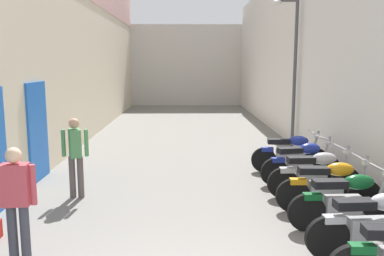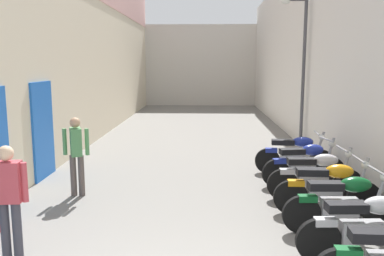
{
  "view_description": "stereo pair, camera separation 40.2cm",
  "coord_description": "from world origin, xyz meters",
  "px_view_note": "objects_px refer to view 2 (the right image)",
  "views": [
    {
      "loc": [
        -0.08,
        -3.32,
        2.6
      ],
      "look_at": [
        0.06,
        4.61,
        1.33
      ],
      "focal_mm": 37.73,
      "sensor_mm": 36.0,
      "label": 1
    },
    {
      "loc": [
        0.32,
        -3.31,
        2.6
      ],
      "look_at": [
        0.06,
        4.61,
        1.33
      ],
      "focal_mm": 37.73,
      "sensor_mm": 36.0,
      "label": 2
    }
  ],
  "objects_px": {
    "motorcycle_third": "(344,202)",
    "street_lamp": "(301,62)",
    "motorcycle_fifth": "(316,174)",
    "pedestrian_by_doorway": "(9,195)",
    "motorcycle_second": "(367,226)",
    "pedestrian_mid_alley": "(76,151)",
    "motorcycle_seventh": "(295,153)",
    "motorcycle_fourth": "(328,187)",
    "motorcycle_sixth": "(305,163)"
  },
  "relations": [
    {
      "from": "motorcycle_sixth",
      "to": "street_lamp",
      "type": "relative_size",
      "value": 0.41
    },
    {
      "from": "motorcycle_fourth",
      "to": "motorcycle_fifth",
      "type": "distance_m",
      "value": 0.79
    },
    {
      "from": "motorcycle_sixth",
      "to": "pedestrian_mid_alley",
      "type": "distance_m",
      "value": 4.74
    },
    {
      "from": "motorcycle_fifth",
      "to": "street_lamp",
      "type": "relative_size",
      "value": 0.41
    },
    {
      "from": "pedestrian_by_doorway",
      "to": "motorcycle_seventh",
      "type": "bearing_deg",
      "value": 43.7
    },
    {
      "from": "motorcycle_third",
      "to": "motorcycle_seventh",
      "type": "bearing_deg",
      "value": 90.0
    },
    {
      "from": "motorcycle_third",
      "to": "street_lamp",
      "type": "bearing_deg",
      "value": 83.62
    },
    {
      "from": "motorcycle_fifth",
      "to": "street_lamp",
      "type": "bearing_deg",
      "value": 81.51
    },
    {
      "from": "motorcycle_fourth",
      "to": "motorcycle_seventh",
      "type": "distance_m",
      "value": 2.63
    },
    {
      "from": "motorcycle_seventh",
      "to": "motorcycle_fourth",
      "type": "bearing_deg",
      "value": -90.0
    },
    {
      "from": "motorcycle_third",
      "to": "pedestrian_mid_alley",
      "type": "bearing_deg",
      "value": 160.54
    },
    {
      "from": "motorcycle_second",
      "to": "pedestrian_mid_alley",
      "type": "relative_size",
      "value": 1.18
    },
    {
      "from": "motorcycle_fourth",
      "to": "motorcycle_sixth",
      "type": "distance_m",
      "value": 1.7
    },
    {
      "from": "motorcycle_second",
      "to": "motorcycle_seventh",
      "type": "height_order",
      "value": "same"
    },
    {
      "from": "pedestrian_by_doorway",
      "to": "motorcycle_third",
      "type": "bearing_deg",
      "value": 12.78
    },
    {
      "from": "motorcycle_fifth",
      "to": "motorcycle_sixth",
      "type": "height_order",
      "value": "same"
    },
    {
      "from": "motorcycle_second",
      "to": "street_lamp",
      "type": "xyz_separation_m",
      "value": [
        0.7,
        7.15,
        2.13
      ]
    },
    {
      "from": "motorcycle_fourth",
      "to": "pedestrian_by_doorway",
      "type": "height_order",
      "value": "pedestrian_by_doorway"
    },
    {
      "from": "motorcycle_sixth",
      "to": "motorcycle_seventh",
      "type": "bearing_deg",
      "value": 89.99
    },
    {
      "from": "motorcycle_second",
      "to": "motorcycle_seventh",
      "type": "bearing_deg",
      "value": 90.0
    },
    {
      "from": "motorcycle_third",
      "to": "street_lamp",
      "type": "relative_size",
      "value": 0.41
    },
    {
      "from": "motorcycle_second",
      "to": "street_lamp",
      "type": "height_order",
      "value": "street_lamp"
    },
    {
      "from": "motorcycle_fourth",
      "to": "motorcycle_third",
      "type": "bearing_deg",
      "value": -90.0
    },
    {
      "from": "motorcycle_fifth",
      "to": "street_lamp",
      "type": "height_order",
      "value": "street_lamp"
    },
    {
      "from": "motorcycle_fourth",
      "to": "motorcycle_sixth",
      "type": "relative_size",
      "value": 1.01
    },
    {
      "from": "motorcycle_fourth",
      "to": "street_lamp",
      "type": "height_order",
      "value": "street_lamp"
    },
    {
      "from": "pedestrian_mid_alley",
      "to": "motorcycle_third",
      "type": "bearing_deg",
      "value": -19.46
    },
    {
      "from": "motorcycle_third",
      "to": "street_lamp",
      "type": "xyz_separation_m",
      "value": [
        0.7,
        6.23,
        2.13
      ]
    },
    {
      "from": "motorcycle_second",
      "to": "motorcycle_seventh",
      "type": "distance_m",
      "value": 4.32
    },
    {
      "from": "motorcycle_fourth",
      "to": "pedestrian_by_doorway",
      "type": "distance_m",
      "value": 5.04
    },
    {
      "from": "motorcycle_fourth",
      "to": "pedestrian_mid_alley",
      "type": "height_order",
      "value": "pedestrian_mid_alley"
    },
    {
      "from": "motorcycle_seventh",
      "to": "street_lamp",
      "type": "height_order",
      "value": "street_lamp"
    },
    {
      "from": "motorcycle_second",
      "to": "street_lamp",
      "type": "distance_m",
      "value": 7.49
    },
    {
      "from": "motorcycle_seventh",
      "to": "pedestrian_by_doorway",
      "type": "relative_size",
      "value": 1.18
    },
    {
      "from": "street_lamp",
      "to": "motorcycle_fifth",
      "type": "bearing_deg",
      "value": -98.49
    },
    {
      "from": "motorcycle_fifth",
      "to": "motorcycle_second",
      "type": "bearing_deg",
      "value": -90.0
    },
    {
      "from": "motorcycle_third",
      "to": "motorcycle_seventh",
      "type": "relative_size",
      "value": 1.0
    },
    {
      "from": "motorcycle_seventh",
      "to": "pedestrian_by_doorway",
      "type": "bearing_deg",
      "value": -136.3
    },
    {
      "from": "motorcycle_fifth",
      "to": "motorcycle_seventh",
      "type": "xyz_separation_m",
      "value": [
        -0.0,
        1.83,
        0.0
      ]
    },
    {
      "from": "motorcycle_second",
      "to": "motorcycle_fourth",
      "type": "bearing_deg",
      "value": 90.0
    },
    {
      "from": "motorcycle_second",
      "to": "motorcycle_fourth",
      "type": "xyz_separation_m",
      "value": [
        0.0,
        1.69,
        0.0
      ]
    },
    {
      "from": "motorcycle_fifth",
      "to": "pedestrian_by_doorway",
      "type": "distance_m",
      "value": 5.38
    },
    {
      "from": "pedestrian_mid_alley",
      "to": "street_lamp",
      "type": "height_order",
      "value": "street_lamp"
    },
    {
      "from": "motorcycle_sixth",
      "to": "pedestrian_mid_alley",
      "type": "bearing_deg",
      "value": -169.92
    },
    {
      "from": "motorcycle_fourth",
      "to": "motorcycle_sixth",
      "type": "xyz_separation_m",
      "value": [
        -0.0,
        1.7,
        0.0
      ]
    },
    {
      "from": "motorcycle_second",
      "to": "motorcycle_third",
      "type": "xyz_separation_m",
      "value": [
        0.0,
        0.91,
        0.0
      ]
    },
    {
      "from": "motorcycle_second",
      "to": "street_lamp",
      "type": "relative_size",
      "value": 0.41
    },
    {
      "from": "motorcycle_third",
      "to": "street_lamp",
      "type": "height_order",
      "value": "street_lamp"
    },
    {
      "from": "street_lamp",
      "to": "motorcycle_sixth",
      "type": "bearing_deg",
      "value": -100.49
    },
    {
      "from": "motorcycle_sixth",
      "to": "street_lamp",
      "type": "bearing_deg",
      "value": 79.51
    }
  ]
}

